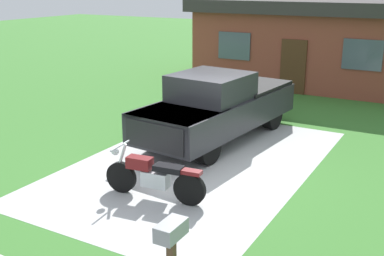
{
  "coord_description": "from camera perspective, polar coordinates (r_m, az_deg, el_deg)",
  "views": [
    {
      "loc": [
        5.19,
        -9.46,
        4.23
      ],
      "look_at": [
        -0.12,
        -0.06,
        0.9
      ],
      "focal_mm": 44.65,
      "sensor_mm": 36.0,
      "label": 1
    }
  ],
  "objects": [
    {
      "name": "neighbor_house",
      "position": [
        21.32,
        14.23,
        10.07
      ],
      "size": [
        9.6,
        5.6,
        3.5
      ],
      "color": "brown",
      "rests_on": "ground"
    },
    {
      "name": "mailbox",
      "position": [
        6.4,
        -2.5,
        -13.43
      ],
      "size": [
        0.26,
        0.48,
        1.26
      ],
      "color": "#4C3823",
      "rests_on": "ground"
    },
    {
      "name": "driveway_pad",
      "position": [
        11.59,
        0.66,
        -4.24
      ],
      "size": [
        5.17,
        8.27,
        0.01
      ],
      "primitive_type": "cube",
      "color": "silver",
      "rests_on": "ground"
    },
    {
      "name": "ground_plane",
      "position": [
        11.59,
        0.66,
        -4.25
      ],
      "size": [
        80.0,
        80.0,
        0.0
      ],
      "primitive_type": "plane",
      "color": "#3C7A30"
    },
    {
      "name": "pickup_truck",
      "position": [
        13.2,
        3.31,
        2.74
      ],
      "size": [
        2.53,
        5.78,
        1.9
      ],
      "color": "black",
      "rests_on": "ground"
    },
    {
      "name": "motorcycle",
      "position": [
        9.67,
        -4.62,
        -5.78
      ],
      "size": [
        2.21,
        0.7,
        1.09
      ],
      "color": "black",
      "rests_on": "ground"
    }
  ]
}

